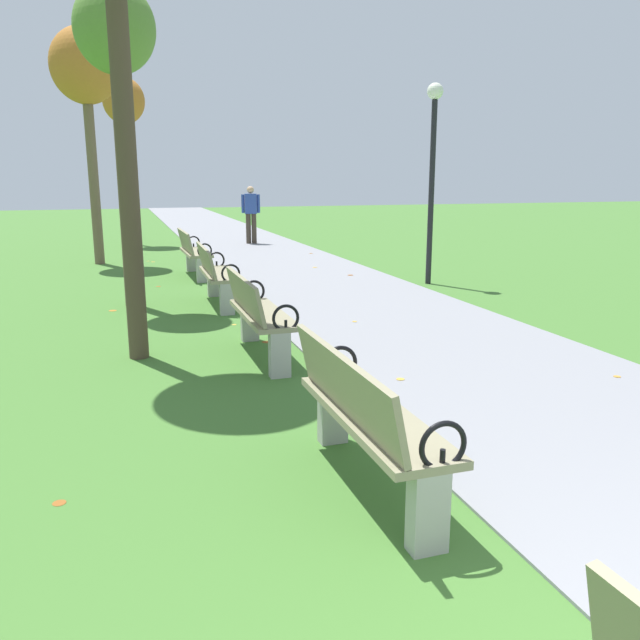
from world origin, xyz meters
TOP-DOWN VIEW (x-y plane):
  - paved_walkway at (1.59, 18.00)m, footprint 3.18×44.00m
  - park_bench_2 at (-0.50, 2.96)m, footprint 0.49×1.61m
  - park_bench_3 at (-0.50, 6.07)m, footprint 0.47×1.60m
  - park_bench_4 at (-0.50, 9.07)m, footprint 0.50×1.61m
  - park_bench_5 at (-0.50, 12.01)m, footprint 0.50×1.61m
  - tree_2 at (-1.73, 9.40)m, footprint 1.12×1.12m
  - tree_3 at (-2.29, 14.55)m, footprint 1.43×1.43m
  - tree_4 at (-1.47, 18.69)m, footprint 1.14×1.14m
  - pedestrian_walking at (1.80, 17.69)m, footprint 0.52×0.28m
  - lamp_post at (3.48, 9.90)m, footprint 0.28×0.28m
  - scattered_leaves at (-0.25, 6.55)m, footprint 5.30×16.90m

SIDE VIEW (x-z plane):
  - scattered_leaves at x=-0.25m, z-range 0.00..0.02m
  - paved_walkway at x=1.59m, z-range 0.00..0.02m
  - park_bench_2 at x=-0.50m, z-range 0.04..0.93m
  - park_bench_3 at x=-0.50m, z-range 0.04..0.93m
  - park_bench_4 at x=-0.50m, z-range 0.04..0.93m
  - park_bench_5 at x=-0.50m, z-range 0.04..0.93m
  - pedestrian_walking at x=1.80m, z-range 0.12..1.74m
  - lamp_post at x=3.48m, z-range 0.57..4.05m
  - tree_2 at x=-1.73m, z-range 1.45..5.98m
  - tree_4 at x=-1.47m, z-range 1.56..6.13m
  - tree_3 at x=-2.29m, z-range 1.58..6.56m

